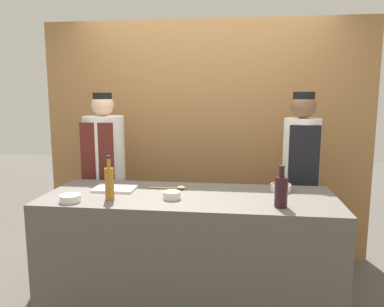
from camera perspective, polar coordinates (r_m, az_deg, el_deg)
The scene contains 11 objects.
cabinet_wall at distance 3.87m, azimuth 1.99°, elevation 1.93°, with size 3.28×0.18×2.40m.
counter at distance 2.89m, azimuth -0.40°, elevation -15.56°, with size 2.10×0.77×0.96m.
sauce_bowl_orange at distance 2.62m, azimuth -3.09°, elevation -6.29°, with size 0.12×0.12×0.05m.
sauce_bowl_red at distance 2.90m, azimuth 13.39°, elevation -4.99°, with size 0.15×0.15×0.05m.
sauce_bowl_brown at distance 2.68m, azimuth -18.07°, elevation -6.46°, with size 0.14×0.14×0.05m.
cutting_board at distance 2.92m, azimuth -11.69°, elevation -5.28°, with size 0.31×0.20×0.02m.
bottle_wine at distance 2.48m, azimuth 13.43°, elevation -5.57°, with size 0.08×0.08×0.27m.
bottle_amber at distance 2.65m, azimuth -12.48°, elevation -4.33°, with size 0.06×0.06×0.31m.
wooden_spoon at distance 2.88m, azimuth -2.84°, elevation -5.23°, with size 0.28×0.05×0.03m.
chef_left at distance 3.60m, azimuth -13.09°, elevation -3.51°, with size 0.37×0.37×1.69m.
chef_right at distance 3.41m, azimuth 16.15°, elevation -3.84°, with size 0.31×0.31×1.70m.
Camera 1 is at (0.35, -2.60, 1.69)m, focal length 35.00 mm.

